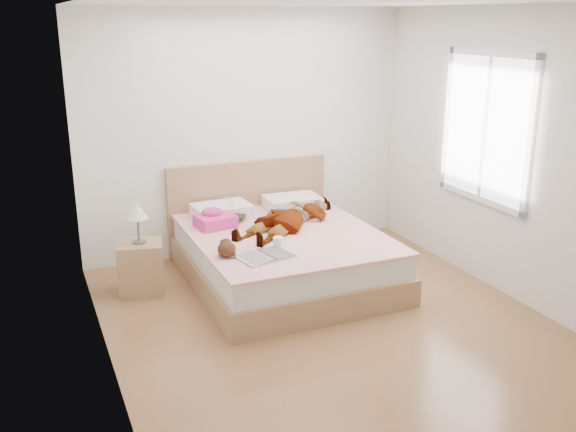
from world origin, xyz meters
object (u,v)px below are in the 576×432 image
Objects in this scene: magazine at (266,256)px; coffee_mug at (278,242)px; nightstand at (141,263)px; bed at (281,252)px; plush_toy at (226,248)px; woman at (290,214)px; phone at (230,200)px; towel at (215,219)px.

coffee_mug is (0.18, 0.18, 0.04)m from magazine.
nightstand is at bearing 138.01° from magazine.
bed is 16.16× the size of coffee_mug.
magazine is 0.35m from plush_toy.
woman is 5.68× the size of plush_toy.
phone is at bearing 96.97° from coffee_mug.
magazine is at bearing -41.99° from nightstand.
phone is 0.32m from towel.
bed is 3.94× the size of magazine.
nightstand is (-0.77, -0.14, -0.30)m from towel.
phone is at bearing 122.46° from bed.
bed reaches higher than magazine.
towel is at bearing -140.45° from woman.
woman is at bearing -15.63° from towel.
woman is 2.82× the size of magazine.
woman is 0.75m from towel.
magazine is 4.11× the size of coffee_mug.
woman is at bearing 39.33° from bed.
plush_toy is (-0.14, -0.82, -0.01)m from towel.
phone is 0.25× the size of towel.
towel reaches higher than magazine.
coffee_mug is (-0.38, -0.60, -0.05)m from woman.
woman is 14.76× the size of phone.
magazine is 1.28m from nightstand.
plush_toy reaches higher than coffee_mug.
phone is at bearing 87.03° from magazine.
woman is at bearing 54.29° from magazine.
plush_toy reaches higher than magazine.
coffee_mug is 1.33m from nightstand.
towel is (-0.56, 0.34, 0.31)m from bed.
bed is at bearing -85.48° from woman.
woman is 1.71× the size of nightstand.
nightstand is at bearing 149.29° from coffee_mug.
plush_toy is at bearing -47.30° from nightstand.
phone is 0.19× the size of magazine.
magazine is at bearing -80.56° from towel.
coffee_mug reaches higher than magazine.
nightstand reaches higher than magazine.
bed is 2.39× the size of nightstand.
magazine is at bearing -27.68° from plush_toy.
coffee_mug is at bearing -114.62° from bed.
phone is 1.09m from plush_toy.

